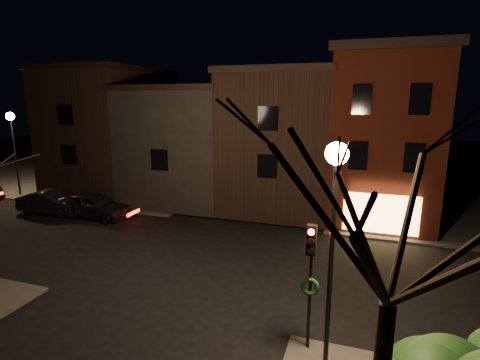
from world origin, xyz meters
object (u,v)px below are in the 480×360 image
Objects in this scene: parked_car_b at (52,203)px; traffic_signal at (310,268)px; street_lamp_near at (335,196)px; street_lamp_far at (12,131)px; bare_tree_right at (399,184)px; parked_car_a at (94,205)px.

traffic_signal is at bearing -117.28° from parked_car_b.
street_lamp_near is 28.00m from street_lamp_far.
parked_car_a is (-17.08, 12.02, -5.31)m from bare_tree_right.
parked_car_a is 1.07× the size of parked_car_b.
bare_tree_right is 1.73× the size of parked_car_a.
parked_car_a is at bearing -15.91° from street_lamp_far.
bare_tree_right is at bearing -29.02° from street_lamp_far.
traffic_signal reaches higher than parked_car_b.
street_lamp_near is at bearing -25.83° from street_lamp_far.
parked_car_b is (6.09, -2.90, -4.42)m from street_lamp_far.
parked_car_b is at bearing 154.56° from traffic_signal.
parked_car_a is at bearing 144.88° from bare_tree_right.
traffic_signal is at bearing 140.63° from street_lamp_near.
street_lamp_near reaches higher than parked_car_b.
parked_car_b is at bearing 154.06° from street_lamp_near.
street_lamp_far is 30.32m from bare_tree_right.
street_lamp_far is 1.60× the size of traffic_signal.
traffic_signal is 0.88× the size of parked_car_b.
traffic_signal is 0.82× the size of parked_car_a.
parked_car_a is (9.42, -2.68, -4.34)m from street_lamp_far.
parked_car_b is (-20.41, 11.80, -5.39)m from bare_tree_right.
bare_tree_right is at bearing -62.53° from street_lamp_near.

